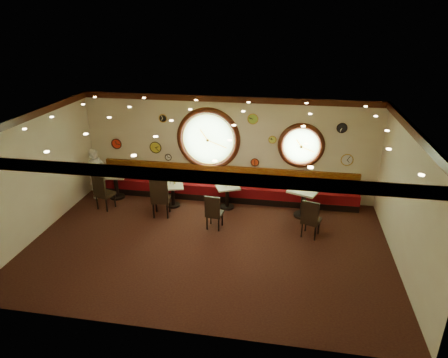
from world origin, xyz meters
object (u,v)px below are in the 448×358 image
condiment_b_salt (170,183)px  condiment_a_bottle (121,170)px  table_b (173,193)px  condiment_c_pepper (226,185)px  waiter (97,174)px  table_c (227,194)px  condiment_c_bottle (232,182)px  condiment_a_salt (113,171)px  condiment_b_pepper (173,184)px  table_d (303,199)px  chair_c (214,210)px  condiment_b_bottle (175,182)px  condiment_a_pepper (113,173)px  chair_a (102,190)px  condiment_d_bottle (308,185)px  chair_b (160,195)px  table_a (116,183)px  condiment_c_salt (223,183)px  chair_d (311,217)px  condiment_d_salt (302,187)px  condiment_d_pepper (306,188)px

condiment_b_salt → condiment_a_bottle: 1.74m
table_b → condiment_b_salt: (-0.09, 0.06, 0.30)m
condiment_c_pepper → waiter: bearing=178.0°
table_c → condiment_c_bottle: bearing=46.3°
condiment_a_salt → condiment_b_pepper: 2.07m
table_d → chair_c: chair_c is taller
condiment_b_bottle → condiment_c_bottle: (1.71, 0.20, 0.03)m
table_d → table_c: bearing=176.0°
table_b → condiment_a_pepper: size_ratio=8.50×
chair_c → waiter: size_ratio=0.39×
chair_a → condiment_d_bottle: chair_a is taller
table_d → chair_b: (-3.99, -0.73, 0.14)m
waiter → chair_a: bearing=-116.6°
table_a → chair_a: 0.85m
condiment_a_bottle → table_a: bearing=-136.2°
condiment_a_salt → condiment_c_pepper: condiment_a_salt is taller
table_a → condiment_c_salt: condiment_c_salt is taller
chair_a → chair_d: (5.98, -0.59, -0.01)m
chair_d → condiment_b_bottle: size_ratio=4.46×
condiment_b_salt → condiment_d_salt: (3.86, -0.03, 0.18)m
condiment_c_salt → condiment_d_bottle: (2.46, -0.08, 0.16)m
table_c → condiment_a_salt: bearing=176.9°
condiment_a_salt → condiment_d_bottle: 5.97m
chair_a → chair_b: 1.83m
condiment_d_salt → condiment_d_bottle: 0.21m
condiment_d_pepper → condiment_a_pepper: bearing=177.6°
chair_c → table_c: bearing=90.2°
table_a → table_b: size_ratio=1.05×
chair_b → table_c: bearing=18.3°
table_b → condiment_c_pepper: bearing=2.9°
chair_d → condiment_c_pepper: size_ratio=6.06×
condiment_b_salt → condiment_a_bottle: bearing=168.5°
condiment_b_bottle → condiment_d_bottle: (3.91, 0.06, 0.17)m
chair_d → condiment_c_bottle: chair_d is taller
chair_d → condiment_d_pepper: (-0.13, 1.10, 0.29)m
condiment_b_salt → condiment_c_pepper: (1.70, 0.02, 0.05)m
table_d → condiment_d_salt: size_ratio=8.96×
condiment_c_bottle → condiment_d_bottle: size_ratio=0.85×
chair_d → condiment_a_pepper: bearing=-175.3°
table_d → condiment_a_salt: size_ratio=9.57×
condiment_a_pepper → condiment_d_pepper: (5.81, -0.24, 0.04)m
chair_c → condiment_a_pepper: bearing=165.2°
waiter → condiment_a_salt: bearing=-46.2°
table_c → condiment_a_pepper: condiment_a_pepper is taller
table_d → condiment_a_bottle: 5.66m
chair_d → condiment_c_pepper: bearing=170.1°
chair_c → condiment_c_bottle: (0.28, 1.45, 0.23)m
chair_c → condiment_c_pepper: bearing=90.6°
chair_a → condiment_d_bottle: 5.98m
condiment_b_salt → table_a: bearing=173.6°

